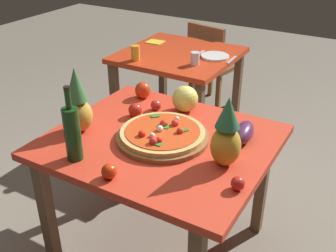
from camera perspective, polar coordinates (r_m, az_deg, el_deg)
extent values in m
plane|color=gray|center=(2.54, -0.86, -16.67)|extent=(10.00, 10.00, 0.00)
cube|color=brown|center=(2.27, -16.46, -12.43)|extent=(0.06, 0.06, 0.72)
cube|color=brown|center=(2.79, -3.96, -2.67)|extent=(0.06, 0.06, 0.72)
cube|color=brown|center=(2.49, 13.02, -7.84)|extent=(0.06, 0.06, 0.72)
cube|color=red|center=(2.09, -1.01, -2.23)|extent=(1.10, 0.97, 0.04)
cube|color=brown|center=(3.38, -7.38, 2.97)|extent=(0.06, 0.06, 0.72)
cube|color=brown|center=(3.02, 4.27, -0.16)|extent=(0.06, 0.06, 0.72)
cube|color=brown|center=(3.95, -0.73, 7.13)|extent=(0.06, 0.06, 0.72)
cube|color=brown|center=(3.65, 9.62, 4.82)|extent=(0.06, 0.06, 0.72)
cube|color=red|center=(3.33, 1.52, 9.92)|extent=(0.89, 0.86, 0.04)
cube|color=brown|center=(4.18, 9.67, 5.65)|extent=(0.04, 0.04, 0.41)
cube|color=brown|center=(4.35, 6.01, 6.83)|extent=(0.04, 0.04, 0.41)
cube|color=brown|center=(3.92, 7.03, 4.29)|extent=(0.04, 0.04, 0.41)
cube|color=brown|center=(4.10, 3.27, 5.58)|extent=(0.04, 0.04, 0.41)
cube|color=brown|center=(4.05, 6.67, 8.55)|extent=(0.47, 0.47, 0.04)
cube|color=brown|center=(3.84, 5.26, 10.97)|extent=(0.40, 0.12, 0.40)
cylinder|color=brown|center=(2.07, -0.70, -1.49)|extent=(0.47, 0.47, 0.02)
cylinder|color=tan|center=(2.06, -0.70, -0.92)|extent=(0.43, 0.43, 0.02)
cylinder|color=#CC441A|center=(2.05, -0.70, -0.60)|extent=(0.38, 0.38, 0.00)
sphere|color=red|center=(2.08, -0.59, 0.32)|extent=(0.04, 0.04, 0.04)
sphere|color=red|center=(1.93, -2.08, -2.18)|extent=(0.04, 0.04, 0.04)
sphere|color=red|center=(2.09, 1.00, 0.37)|extent=(0.04, 0.04, 0.04)
sphere|color=red|center=(1.94, -1.29, -2.02)|extent=(0.03, 0.03, 0.03)
sphere|color=red|center=(2.02, 1.71, -0.70)|extent=(0.04, 0.04, 0.04)
sphere|color=red|center=(2.00, -3.67, -1.14)|extent=(0.04, 0.04, 0.04)
cube|color=#2E7D2E|center=(2.18, -1.85, 1.42)|extent=(0.05, 0.05, 0.00)
cube|color=#30832D|center=(1.92, -1.50, -2.53)|extent=(0.05, 0.03, 0.00)
cube|color=#267F25|center=(2.09, -0.88, 0.19)|extent=(0.03, 0.05, 0.00)
cube|color=#2D7723|center=(2.04, 2.23, -0.60)|extent=(0.05, 0.05, 0.00)
cube|color=#228429|center=(2.07, -0.19, -0.08)|extent=(0.04, 0.05, 0.00)
sphere|color=white|center=(2.04, -1.16, -0.37)|extent=(0.03, 0.03, 0.03)
sphere|color=white|center=(2.14, 1.27, 1.03)|extent=(0.03, 0.03, 0.03)
sphere|color=white|center=(1.99, -2.21, -1.31)|extent=(0.03, 0.03, 0.03)
cylinder|color=#143715|center=(1.90, -13.24, -1.14)|extent=(0.08, 0.08, 0.26)
cylinder|color=#143715|center=(1.82, -13.84, 3.64)|extent=(0.03, 0.03, 0.09)
cylinder|color=black|center=(1.80, -14.04, 5.17)|extent=(0.03, 0.03, 0.02)
ellipsoid|color=gold|center=(1.85, 8.08, -2.77)|extent=(0.14, 0.14, 0.19)
cone|color=#28603A|center=(1.77, 8.45, 1.90)|extent=(0.11, 0.11, 0.14)
ellipsoid|color=gold|center=(2.16, -12.34, 1.45)|extent=(0.14, 0.14, 0.18)
cone|color=#376E3A|center=(2.09, -12.84, 5.74)|extent=(0.11, 0.11, 0.18)
sphere|color=#E3D860|center=(2.32, 2.42, 3.83)|extent=(0.15, 0.15, 0.15)
ellipsoid|color=red|center=(2.51, -3.57, 5.01)|extent=(0.10, 0.10, 0.11)
ellipsoid|color=#4D2449|center=(2.07, 10.61, -0.88)|extent=(0.12, 0.21, 0.09)
sphere|color=red|center=(2.28, -4.62, 2.25)|extent=(0.08, 0.08, 0.08)
sphere|color=red|center=(1.73, 9.77, -7.94)|extent=(0.06, 0.06, 0.06)
sphere|color=red|center=(1.79, -8.26, -6.30)|extent=(0.07, 0.07, 0.07)
sphere|color=red|center=(2.35, -1.70, 2.95)|extent=(0.06, 0.06, 0.06)
cylinder|color=orange|center=(3.15, -4.57, 10.18)|extent=(0.07, 0.07, 0.11)
cylinder|color=silver|center=(3.06, 3.80, 9.44)|extent=(0.07, 0.07, 0.10)
cylinder|color=white|center=(3.24, 6.62, 9.70)|extent=(0.22, 0.22, 0.02)
cube|color=silver|center=(3.30, 4.37, 10.07)|extent=(0.02, 0.18, 0.01)
cube|color=silver|center=(3.19, 8.93, 9.17)|extent=(0.02, 0.18, 0.01)
cube|color=yellow|center=(3.60, -1.80, 11.71)|extent=(0.14, 0.12, 0.01)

